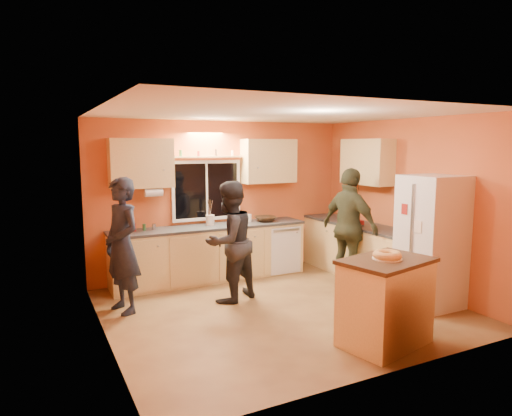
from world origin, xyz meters
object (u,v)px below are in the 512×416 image
refrigerator (431,242)px  person_right (350,227)px  island (385,301)px  person_center (229,242)px  person_left (122,245)px

refrigerator → person_right: size_ratio=0.97×
island → person_right: size_ratio=0.61×
refrigerator → island: 1.61m
island → person_center: size_ratio=0.66×
person_left → person_right: (3.40, -0.40, 0.03)m
island → person_left: person_left is taller
island → person_center: person_center is taller
person_right → island: bearing=143.8°
person_right → person_left: bearing=74.9°
person_center → person_right: 1.98m
person_center → person_right: bearing=152.0°
island → person_right: 2.22m
person_left → person_right: 3.42m
person_left → person_center: bearing=63.5°
person_right → refrigerator: bearing=-171.2°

